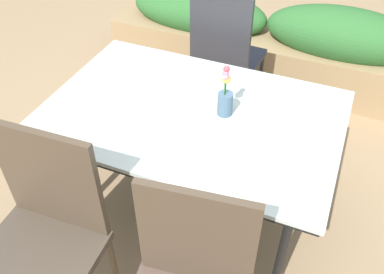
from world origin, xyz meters
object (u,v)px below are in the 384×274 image
object	(u,v)px
chair_far_side	(225,53)
flower_vase	(225,98)
chair_near_left	(41,233)
dining_table	(192,119)
planter_box	(267,41)

from	to	relation	value
chair_far_side	flower_vase	world-z (taller)	chair_far_side
chair_near_left	dining_table	bearing A→B (deg)	-114.88
dining_table	planter_box	world-z (taller)	dining_table
flower_vase	planter_box	xyz separation A→B (m)	(-0.14, 1.50, -0.48)
dining_table	chair_near_left	size ratio (longest dim) A/B	1.45
dining_table	chair_near_left	world-z (taller)	chair_near_left
chair_near_left	planter_box	world-z (taller)	chair_near_left
chair_near_left	planter_box	xyz separation A→B (m)	(0.35, 2.36, -0.24)
chair_near_left	planter_box	bearing A→B (deg)	-101.15
flower_vase	planter_box	bearing A→B (deg)	95.18
chair_far_side	flower_vase	xyz separation A→B (m)	(0.26, -0.78, 0.23)
chair_far_side	dining_table	bearing A→B (deg)	-80.06
chair_near_left	chair_far_side	bearing A→B (deg)	-100.61
planter_box	chair_near_left	bearing A→B (deg)	-98.53
chair_near_left	flower_vase	xyz separation A→B (m)	(0.49, 0.86, 0.24)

